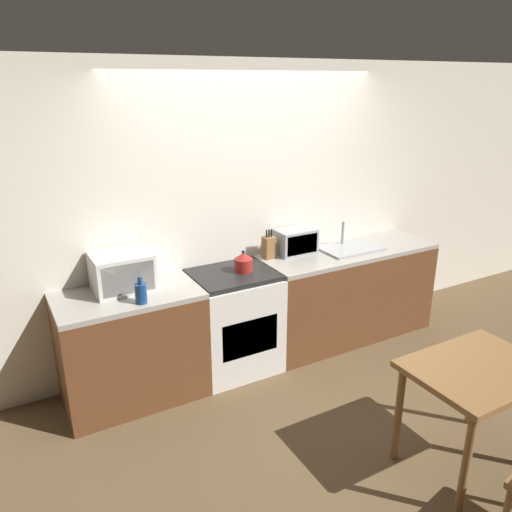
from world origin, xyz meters
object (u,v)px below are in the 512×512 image
Objects in this scene: kettle at (243,262)px; dining_table at (477,381)px; microwave at (122,271)px; bottle at (141,293)px; stove_range at (234,321)px; toaster_oven at (295,241)px.

kettle is 1.97m from dining_table.
microwave is 0.32m from bottle.
dining_table is at bearing -48.59° from microwave.
stove_range is at bearing 113.88° from dining_table.
bottle is at bearing 135.73° from dining_table.
stove_range is 4.81× the size of kettle.
microwave is at bearing 173.12° from kettle.
dining_table is at bearing -44.27° from bottle.
bottle is 0.55× the size of toaster_oven.
bottle is (-0.94, -0.20, -0.00)m from kettle.
kettle is 0.51× the size of toaster_oven.
dining_table is (0.07, -1.99, -0.38)m from toaster_oven.
bottle is at bearing -168.26° from kettle.
stove_range reaches higher than dining_table.
toaster_oven is at bearing 12.86° from stove_range.
stove_range is 2.45× the size of toaster_oven.
kettle is 0.22× the size of dining_table.
microwave is 2.18× the size of bottle.
toaster_oven reaches higher than stove_range.
dining_table is at bearing -88.02° from toaster_oven.
toaster_oven is at bearing 15.90° from kettle.
microwave is 2.60m from dining_table.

